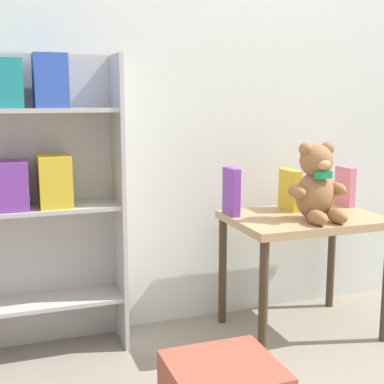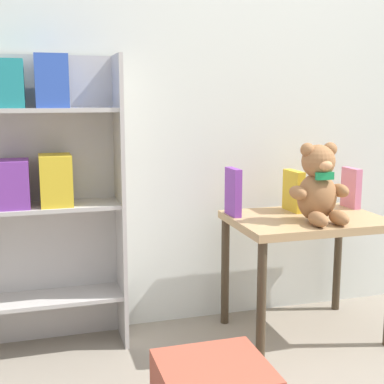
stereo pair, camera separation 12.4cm
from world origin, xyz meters
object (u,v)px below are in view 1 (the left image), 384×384
Objects in this scene: book_standing_purple at (231,192)px; teddy_bear at (317,185)px; bookshelf_side at (33,183)px; book_standing_yellow at (290,190)px; book_standing_pink at (345,186)px; display_table at (303,232)px.

teddy_bear is at bearing -36.10° from book_standing_purple.
book_standing_yellow is (1.20, -0.08, -0.08)m from bookshelf_side.
book_standing_purple is at bearing 145.60° from teddy_bear.
book_standing_pink is (0.63, 0.01, -0.01)m from book_standing_purple.
display_table is 0.39m from book_standing_pink.
teddy_bear is at bearing -14.58° from bookshelf_side.
book_standing_yellow is at bearing 90.97° from teddy_bear.
bookshelf_side is 1.25m from display_table.
book_standing_purple is 1.12× the size of book_standing_pink.
bookshelf_side is at bearing 172.22° from book_standing_purple.
book_standing_pink is at bearing -3.30° from bookshelf_side.
display_table is at bearing 92.38° from teddy_bear.
display_table is 0.22m from book_standing_yellow.
teddy_bear is at bearing -87.62° from display_table.
book_standing_pink is at bearing -1.10° from book_standing_purple.
bookshelf_side is at bearing 174.14° from book_standing_yellow.
display_table is at bearing -158.17° from book_standing_pink.
display_table is at bearing -91.86° from book_standing_yellow.
display_table is 3.11× the size of book_standing_purple.
bookshelf_side reaches higher than book_standing_pink.
teddy_bear is (0.00, -0.09, 0.24)m from display_table.
display_table is (1.20, -0.22, -0.26)m from bookshelf_side.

